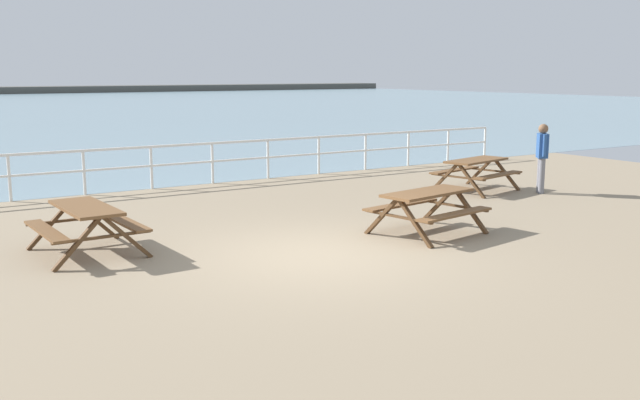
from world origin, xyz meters
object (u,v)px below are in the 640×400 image
picnic_table_near_left (86,218)px  picnic_table_near_right (427,202)px  visitor (542,154)px  picnic_table_seaward (476,167)px

picnic_table_near_left → picnic_table_near_right: (5.52, -1.84, 0.00)m
picnic_table_near_right → visitor: size_ratio=1.22×
picnic_table_seaward → visitor: size_ratio=1.26×
picnic_table_near_left → picnic_table_seaward: 9.72m
picnic_table_near_left → picnic_table_seaward: same height
picnic_table_near_left → visitor: (10.73, 0.04, 0.36)m
picnic_table_near_right → visitor: 5.56m
picnic_table_near_right → visitor: bearing=10.2°
picnic_table_near_left → visitor: visitor is taller
visitor → picnic_table_near_left: bearing=37.4°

